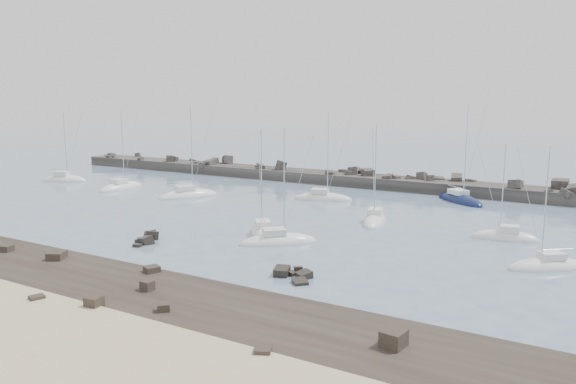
% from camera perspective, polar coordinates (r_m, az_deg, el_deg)
% --- Properties ---
extents(ground, '(400.00, 400.00, 0.00)m').
position_cam_1_polar(ground, '(64.61, -5.40, -3.91)').
color(ground, slate).
rests_on(ground, ground).
extents(rock_shelf, '(140.00, 12.03, 1.79)m').
position_cam_1_polar(rock_shelf, '(48.94, -20.41, -8.95)').
color(rock_shelf, black).
rests_on(rock_shelf, ground).
extents(rock_cluster_near, '(2.93, 4.58, 1.69)m').
position_cam_1_polar(rock_cluster_near, '(61.59, -13.98, -4.64)').
color(rock_cluster_near, black).
rests_on(rock_cluster_near, ground).
extents(rock_cluster_far, '(4.07, 4.14, 1.28)m').
position_cam_1_polar(rock_cluster_far, '(48.11, 0.37, -8.49)').
color(rock_cluster_far, black).
rests_on(rock_cluster_far, ground).
extents(breakwater, '(115.00, 7.34, 5.14)m').
position_cam_1_polar(breakwater, '(100.28, 4.00, 1.15)').
color(breakwater, '#2E2B28').
rests_on(breakwater, ground).
extents(sailboat_0, '(8.53, 6.05, 13.29)m').
position_cam_1_polar(sailboat_0, '(109.24, -21.80, 1.10)').
color(sailboat_0, white).
rests_on(sailboat_0, ground).
extents(sailboat_1, '(2.88, 8.87, 13.95)m').
position_cam_1_polar(sailboat_1, '(97.29, -16.58, 0.40)').
color(sailboat_1, white).
rests_on(sailboat_1, ground).
extents(sailboat_2, '(7.10, 9.74, 14.96)m').
position_cam_1_polar(sailboat_2, '(87.00, -10.12, -0.40)').
color(sailboat_2, white).
rests_on(sailboat_2, ground).
extents(sailboat_3, '(9.15, 5.35, 13.79)m').
position_cam_1_polar(sailboat_3, '(83.44, 3.53, -0.70)').
color(sailboat_3, white).
rests_on(sailboat_3, ground).
extents(sailboat_4, '(6.86, 7.61, 12.56)m').
position_cam_1_polar(sailboat_4, '(62.66, -2.61, -4.17)').
color(sailboat_4, white).
rests_on(sailboat_4, ground).
extents(sailboat_5, '(4.40, 8.48, 12.91)m').
position_cam_1_polar(sailboat_5, '(69.28, 8.80, -2.94)').
color(sailboat_5, white).
rests_on(sailboat_5, ground).
extents(sailboat_6, '(7.72, 7.49, 13.01)m').
position_cam_1_polar(sailboat_6, '(58.80, -1.03, -5.10)').
color(sailboat_6, white).
rests_on(sailboat_6, ground).
extents(sailboat_7, '(9.30, 8.64, 15.24)m').
position_cam_1_polar(sailboat_7, '(85.48, 17.05, -0.86)').
color(sailboat_7, '#0F1940').
rests_on(sailboat_7, ground).
extents(sailboat_8, '(7.24, 3.24, 11.24)m').
position_cam_1_polar(sailboat_8, '(64.66, 21.23, -4.40)').
color(sailboat_8, white).
rests_on(sailboat_8, ground).
extents(sailboat_9, '(7.33, 6.44, 11.86)m').
position_cam_1_polar(sailboat_9, '(55.55, 24.83, -6.91)').
color(sailboat_9, white).
rests_on(sailboat_9, ground).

